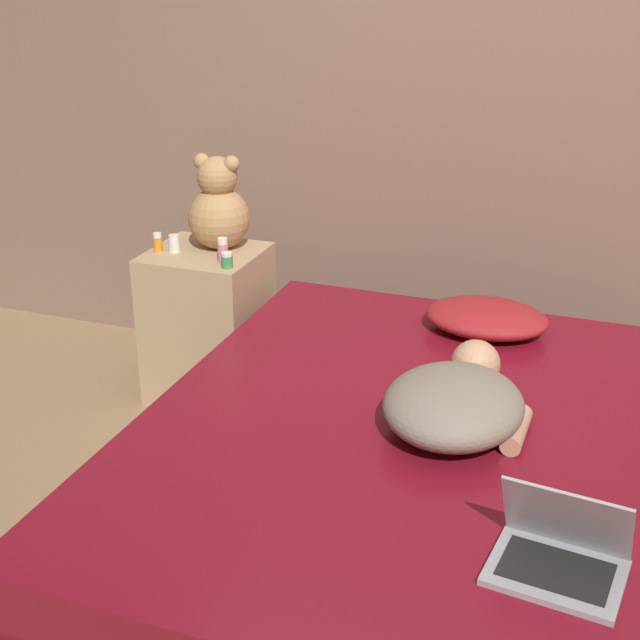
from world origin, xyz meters
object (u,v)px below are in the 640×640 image
object	(u,v)px
bottle_pink	(223,251)
bottle_orange	(158,243)
person_lying	(457,401)
bottle_green	(227,260)
bottle_white	(174,244)
pillow	(487,318)
laptop	(560,552)
teddy_bear	(219,208)

from	to	relation	value
bottle_pink	bottle_orange	size ratio (longest dim) A/B	1.29
person_lying	bottle_orange	xyz separation A→B (m)	(-1.40, 0.71, 0.11)
person_lying	bottle_green	size ratio (longest dim) A/B	10.25
bottle_pink	bottle_green	bearing A→B (deg)	-48.52
bottle_green	bottle_white	distance (m)	0.30
bottle_green	pillow	bearing A→B (deg)	5.33
pillow	bottle_green	size ratio (longest dim) A/B	7.37
bottle_orange	bottle_white	xyz separation A→B (m)	(0.06, 0.02, -0.00)
laptop	bottle_orange	bearing A→B (deg)	150.72
laptop	bottle_green	xyz separation A→B (m)	(-1.41, 1.20, 0.14)
person_lying	teddy_bear	world-z (taller)	teddy_bear
bottle_green	bottle_orange	xyz separation A→B (m)	(-0.35, 0.08, 0.01)
bottle_pink	bottle_orange	distance (m)	0.31
pillow	person_lying	world-z (taller)	person_lying
laptop	bottle_pink	distance (m)	1.92
person_lying	bottle_orange	distance (m)	1.57
person_lying	bottle_white	world-z (taller)	bottle_white
pillow	bottle_green	world-z (taller)	bottle_green
bottle_orange	laptop	bearing A→B (deg)	-35.90
laptop	bottle_white	bearing A→B (deg)	149.20
bottle_orange	bottle_white	world-z (taller)	bottle_orange
laptop	teddy_bear	distance (m)	2.11
person_lying	teddy_bear	size ratio (longest dim) A/B	1.60
teddy_bear	bottle_pink	world-z (taller)	teddy_bear
teddy_bear	bottle_white	size ratio (longest dim) A/B	5.58
pillow	bottle_white	xyz separation A→B (m)	(-1.29, 0.01, 0.14)
bottle_green	bottle_white	bearing A→B (deg)	160.71
bottle_green	bottle_white	world-z (taller)	bottle_white
bottle_pink	bottle_orange	world-z (taller)	bottle_pink
pillow	bottle_orange	xyz separation A→B (m)	(-1.35, -0.02, 0.14)
person_lying	laptop	xyz separation A→B (m)	(0.36, -0.57, -0.04)
bottle_green	bottle_pink	xyz separation A→B (m)	(-0.04, 0.04, 0.02)
pillow	bottle_white	world-z (taller)	bottle_white
laptop	teddy_bear	size ratio (longest dim) A/B	0.83
laptop	bottle_orange	world-z (taller)	bottle_orange
person_lying	bottle_orange	bearing A→B (deg)	154.04
bottle_green	bottle_pink	distance (m)	0.06
bottle_pink	bottle_white	xyz separation A→B (m)	(-0.25, 0.06, -0.02)
bottle_white	laptop	bearing A→B (deg)	-37.43
person_lying	bottle_orange	world-z (taller)	bottle_orange
bottle_white	bottle_orange	bearing A→B (deg)	-158.43
person_lying	laptop	bearing A→B (deg)	-56.52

